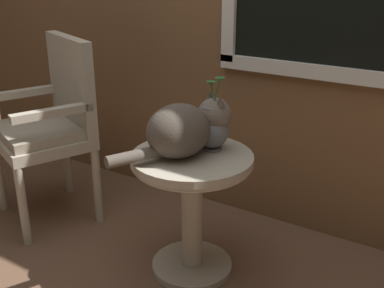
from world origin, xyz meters
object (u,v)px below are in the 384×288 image
(wicker_side_table, at_px, (192,190))
(cat, at_px, (184,128))
(pewter_vase_with_ivy, at_px, (212,128))
(wicker_chair, at_px, (52,120))

(wicker_side_table, height_order, cat, cat)
(cat, height_order, pewter_vase_with_ivy, pewter_vase_with_ivy)
(wicker_chair, xyz_separation_m, pewter_vase_with_ivy, (0.97, 0.05, 0.12))
(wicker_side_table, relative_size, wicker_chair, 0.58)
(wicker_side_table, bearing_deg, cat, -139.70)
(cat, bearing_deg, pewter_vase_with_ivy, 61.65)
(wicker_side_table, xyz_separation_m, pewter_vase_with_ivy, (0.04, 0.10, 0.27))
(wicker_chair, distance_m, pewter_vase_with_ivy, 0.97)
(wicker_chair, distance_m, cat, 0.91)
(cat, relative_size, pewter_vase_with_ivy, 1.63)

